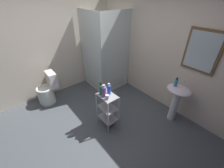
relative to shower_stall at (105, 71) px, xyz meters
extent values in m
cube|color=#4B5257|center=(1.21, -1.23, -0.47)|extent=(4.20, 4.20, 0.02)
cube|color=beige|center=(1.21, 0.62, 0.79)|extent=(4.20, 0.10, 2.50)
cube|color=brown|center=(2.03, 0.55, 1.00)|extent=(0.56, 0.03, 0.72)
cube|color=silver|center=(2.03, 0.54, 1.00)|extent=(0.48, 0.01, 0.64)
cube|color=beige|center=(-0.64, -1.23, 0.79)|extent=(0.10, 4.20, 2.50)
cube|color=white|center=(-0.10, 0.10, -0.41)|extent=(0.90, 0.90, 0.10)
cube|color=silver|center=(-0.10, -0.35, 0.59)|extent=(0.90, 0.02, 1.90)
cube|color=silver|center=(0.35, 0.10, 0.59)|extent=(0.02, 0.90, 1.90)
cylinder|color=silver|center=(0.35, -0.35, 0.59)|extent=(0.04, 0.04, 1.90)
cylinder|color=silver|center=(-0.10, 0.10, -0.36)|extent=(0.08, 0.08, 0.00)
cylinder|color=white|center=(1.96, 0.29, -0.12)|extent=(0.15, 0.15, 0.68)
ellipsoid|color=white|center=(1.96, 0.29, 0.28)|extent=(0.46, 0.37, 0.13)
cylinder|color=silver|center=(1.96, 0.41, 0.40)|extent=(0.03, 0.03, 0.10)
cylinder|color=white|center=(-0.27, -1.58, -0.26)|extent=(0.37, 0.37, 0.40)
torus|color=white|center=(-0.27, -1.58, -0.05)|extent=(0.37, 0.37, 0.04)
cube|color=white|center=(-0.27, -1.36, 0.12)|extent=(0.35, 0.17, 0.36)
cylinder|color=silver|center=(1.05, -0.99, -0.09)|extent=(0.02, 0.02, 0.74)
cylinder|color=silver|center=(1.41, -0.99, -0.09)|extent=(0.02, 0.02, 0.74)
cylinder|color=silver|center=(1.05, -0.73, -0.09)|extent=(0.02, 0.02, 0.74)
cylinder|color=silver|center=(1.41, -0.73, -0.09)|extent=(0.02, 0.02, 0.74)
cube|color=#99999E|center=(1.23, -0.86, -0.28)|extent=(0.36, 0.26, 0.02)
cube|color=#99999E|center=(1.23, -0.86, -0.01)|extent=(0.36, 0.26, 0.02)
cube|color=#99999E|center=(1.23, -0.86, 0.27)|extent=(0.36, 0.26, 0.02)
cylinder|color=#389ED1|center=(1.88, 0.26, 0.42)|extent=(0.06, 0.06, 0.15)
cylinder|color=black|center=(1.88, 0.26, 0.51)|extent=(0.03, 0.03, 0.04)
cylinder|color=#8753B2|center=(1.22, -0.92, 0.37)|extent=(0.08, 0.08, 0.20)
cylinder|color=silver|center=(1.22, -0.92, 0.50)|extent=(0.04, 0.04, 0.05)
cylinder|color=#2A52B6|center=(1.20, -0.80, 0.36)|extent=(0.07, 0.07, 0.18)
cylinder|color=white|center=(1.20, -0.80, 0.47)|extent=(0.04, 0.04, 0.04)
cylinder|color=#369452|center=(1.13, -0.92, 0.37)|extent=(0.08, 0.08, 0.20)
cylinder|color=black|center=(1.13, -0.92, 0.50)|extent=(0.04, 0.04, 0.05)
cylinder|color=silver|center=(1.31, -0.92, 0.32)|extent=(0.07, 0.07, 0.09)
camera|label=1|loc=(2.86, -2.09, 1.84)|focal=22.89mm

